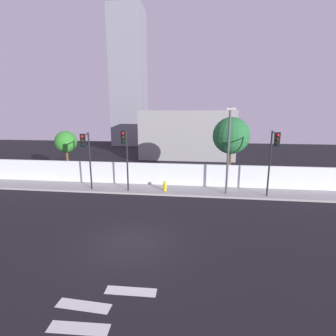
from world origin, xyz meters
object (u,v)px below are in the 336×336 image
(traffic_light_center, at_px, (86,149))
(traffic_light_right, at_px, (125,148))
(fire_hydrant, at_px, (165,186))
(street_lamp_curbside, at_px, (229,144))
(traffic_light_left, at_px, (273,150))
(roadside_tree_midleft, at_px, (231,136))
(roadside_tree_leftmost, at_px, (66,142))

(traffic_light_center, distance_m, traffic_light_right, 2.92)
(traffic_light_right, height_order, fire_hydrant, traffic_light_right)
(traffic_light_center, relative_size, street_lamp_curbside, 0.71)
(traffic_light_left, height_order, traffic_light_center, traffic_light_left)
(traffic_light_left, bearing_deg, fire_hydrant, 172.37)
(street_lamp_curbside, xyz_separation_m, fire_hydrant, (-4.59, 0.27, -3.31))
(fire_hydrant, bearing_deg, traffic_light_right, -163.04)
(street_lamp_curbside, xyz_separation_m, roadside_tree_midleft, (0.50, 3.03, 0.31))
(traffic_light_right, bearing_deg, roadside_tree_leftmost, 150.98)
(street_lamp_curbside, bearing_deg, traffic_light_center, -176.10)
(roadside_tree_leftmost, relative_size, roadside_tree_midleft, 0.78)
(traffic_light_center, bearing_deg, roadside_tree_leftmost, 133.93)
(traffic_light_right, height_order, roadside_tree_leftmost, traffic_light_right)
(roadside_tree_leftmost, bearing_deg, traffic_light_left, -12.68)
(street_lamp_curbside, bearing_deg, fire_hydrant, 176.68)
(traffic_light_right, relative_size, street_lamp_curbside, 0.74)
(traffic_light_left, bearing_deg, street_lamp_curbside, 165.67)
(traffic_light_center, xyz_separation_m, roadside_tree_leftmost, (-3.60, 3.73, 0.01))
(roadside_tree_midleft, bearing_deg, traffic_light_right, -155.32)
(street_lamp_curbside, relative_size, roadside_tree_midleft, 1.10)
(traffic_light_right, height_order, roadside_tree_midleft, roadside_tree_midleft)
(traffic_light_center, height_order, traffic_light_right, traffic_light_right)
(traffic_light_center, distance_m, roadside_tree_leftmost, 5.18)
(roadside_tree_leftmost, bearing_deg, fire_hydrant, -16.60)
(traffic_light_center, xyz_separation_m, street_lamp_curbside, (10.27, 0.70, 0.46))
(traffic_light_center, bearing_deg, traffic_light_left, -0.13)
(roadside_tree_midleft, bearing_deg, street_lamp_curbside, -99.30)
(traffic_light_center, relative_size, fire_hydrant, 5.77)
(traffic_light_right, relative_size, fire_hydrant, 6.07)
(traffic_light_left, height_order, roadside_tree_leftmost, traffic_light_left)
(traffic_light_center, bearing_deg, traffic_light_right, 2.43)
(traffic_light_left, bearing_deg, roadside_tree_leftmost, 167.32)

